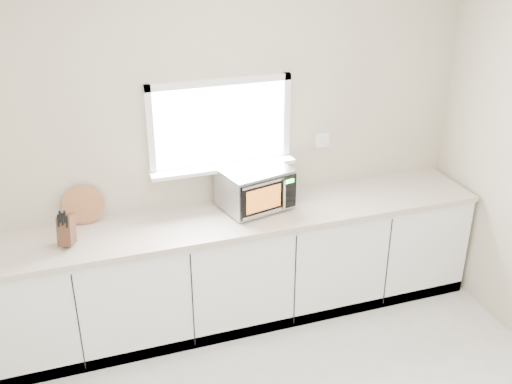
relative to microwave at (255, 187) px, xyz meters
name	(u,v)px	position (x,y,z in m)	size (l,w,h in m)	color
back_wall	(220,147)	(-0.21, 0.22, 0.27)	(4.00, 0.17, 2.70)	beige
cabinets	(233,270)	(-0.21, -0.07, -0.65)	(3.92, 0.60, 0.88)	white
countertop	(233,219)	(-0.21, -0.08, -0.19)	(3.92, 0.64, 0.04)	#BEB29C
microwave	(255,187)	(0.00, 0.00, 0.00)	(0.58, 0.50, 0.32)	black
knife_block	(66,229)	(-1.40, -0.12, -0.05)	(0.14, 0.21, 0.28)	#4D2D1B
cutting_board	(83,205)	(-1.26, 0.17, -0.02)	(0.30, 0.30, 0.02)	#A0613E
coffee_grinder	(263,191)	(0.09, 0.07, -0.07)	(0.14, 0.14, 0.20)	#B0B3B8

